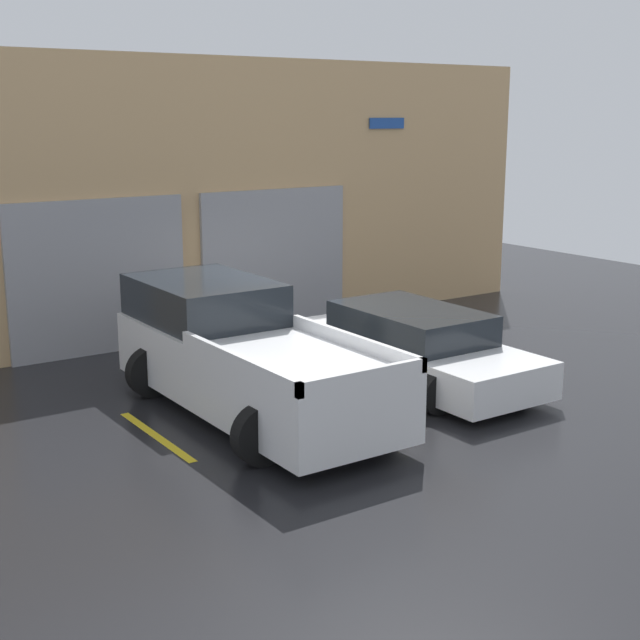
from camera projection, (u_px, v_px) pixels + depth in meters
name	position (u px, v px, depth m)	size (l,w,h in m)	color
ground_plane	(286.00, 374.00, 14.65)	(28.00, 28.00, 0.00)	black
shophouse_building	(192.00, 201.00, 16.71)	(15.93, 0.68, 5.21)	tan
pickup_truck	(242.00, 355.00, 12.68)	(2.40, 5.25, 1.74)	white
sedan_white	(414.00, 347.00, 14.17)	(2.16, 4.52, 1.17)	white
parking_stripe_far_left	(156.00, 436.00, 11.82)	(0.12, 2.20, 0.01)	gold
parking_stripe_left	(339.00, 397.00, 13.45)	(0.12, 2.20, 0.01)	gold
parking_stripe_centre	(481.00, 366.00, 15.09)	(0.12, 2.20, 0.01)	gold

